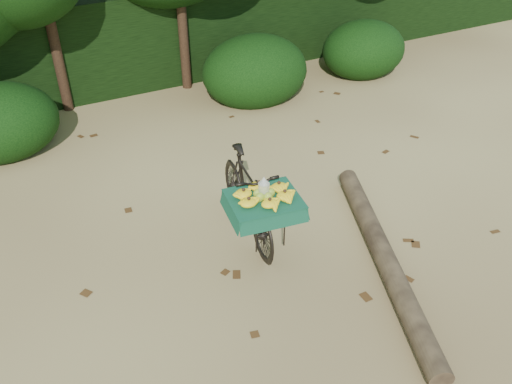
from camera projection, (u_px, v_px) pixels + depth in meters
ground at (306, 251)px, 6.71m from camera, size 80.00×80.00×0.00m
vendor_bicycle at (248, 196)px, 6.69m from camera, size 0.90×1.92×1.12m
fallen_log at (384, 257)px, 6.44m from camera, size 1.47×3.34×0.25m
hedge_backdrop at (142, 31)px, 10.79m from camera, size 26.00×1.80×1.80m
bush_clumps at (206, 84)px, 9.78m from camera, size 8.80×1.70×0.90m
leaf_litter at (280, 222)px, 7.18m from camera, size 7.00×7.30×0.01m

